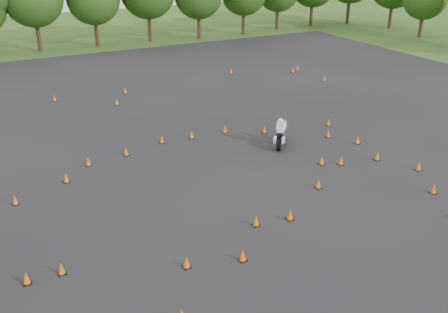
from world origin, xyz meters
TOP-DOWN VIEW (x-y plane):
  - ground at (0.00, 0.00)m, footprint 140.00×140.00m
  - asphalt_pad at (0.00, 6.00)m, footprint 62.00×62.00m
  - treeline at (2.89, 35.49)m, footprint 87.11×32.05m
  - traffic_cones at (0.40, 5.75)m, footprint 35.94×32.90m
  - rider_white at (5.03, 6.27)m, footprint 2.06×2.18m

SIDE VIEW (x-z plane):
  - ground at x=0.00m, z-range 0.00..0.00m
  - asphalt_pad at x=0.00m, z-range 0.01..0.01m
  - traffic_cones at x=0.40m, z-range 0.01..0.46m
  - rider_white at x=5.03m, z-range 0.00..1.78m
  - treeline at x=2.89m, z-range -0.80..9.86m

